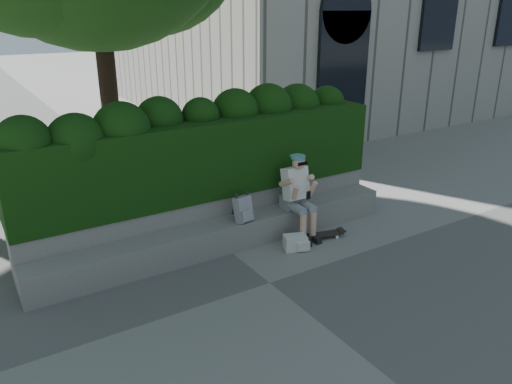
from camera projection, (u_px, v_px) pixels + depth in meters
ground at (270, 283)px, 6.90m from camera, size 80.00×80.00×0.00m
bench_ledge at (226, 235)px, 7.81m from camera, size 6.00×0.45×0.45m
planter_wall at (212, 216)px, 8.14m from camera, size 6.00×0.50×0.75m
hedge at (203, 156)px, 7.98m from camera, size 6.00×1.00×1.20m
person at (297, 193)px, 8.10m from camera, size 0.40×0.76×1.38m
skateboard at (320, 235)px, 8.20m from camera, size 0.78×0.36×0.08m
backpack_plaid at (243, 209)px, 7.71m from camera, size 0.29×0.20×0.40m
backpack_ground at (295, 242)px, 7.83m from camera, size 0.41×0.35×0.23m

